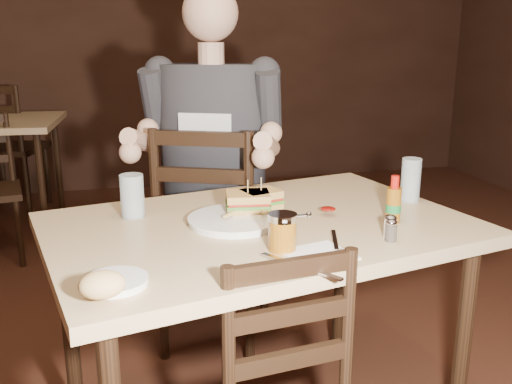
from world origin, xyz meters
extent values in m
plane|color=#3B241A|center=(0.00, 3.50, 1.40)|extent=(6.00, 0.00, 6.00)
cube|color=tan|center=(0.06, 0.02, 0.75)|extent=(1.35, 1.03, 0.04)
cylinder|color=black|center=(-0.52, 0.24, 0.36)|extent=(0.05, 0.05, 0.73)
cylinder|color=black|center=(0.64, -0.19, 0.36)|extent=(0.05, 0.05, 0.73)
cylinder|color=black|center=(0.51, 0.44, 0.36)|extent=(0.05, 0.05, 0.73)
cylinder|color=black|center=(-0.78, 2.15, 0.36)|extent=(0.04, 0.04, 0.73)
cylinder|color=black|center=(-0.72, 2.79, 0.36)|extent=(0.04, 0.04, 0.73)
cylinder|color=white|center=(-0.02, 0.03, 0.78)|extent=(0.31, 0.31, 0.02)
ellipsoid|color=maroon|center=(0.28, 0.04, 0.79)|extent=(0.06, 0.06, 0.01)
cylinder|color=silver|center=(-0.30, 0.18, 0.84)|extent=(0.08, 0.08, 0.13)
cylinder|color=silver|center=(0.60, 0.11, 0.84)|extent=(0.08, 0.08, 0.15)
cube|color=white|center=(0.14, -0.26, 0.77)|extent=(0.18, 0.18, 0.00)
cube|color=silver|center=(0.06, -0.33, 0.78)|extent=(0.14, 0.20, 0.01)
cube|color=silver|center=(0.21, -0.18, 0.78)|extent=(0.06, 0.15, 0.00)
cylinder|color=white|center=(-0.36, -0.32, 0.78)|extent=(0.17, 0.17, 0.01)
ellipsoid|color=tan|center=(-0.39, -0.39, 0.81)|extent=(0.11, 0.10, 0.06)
camera|label=1|loc=(-0.36, -1.52, 1.30)|focal=40.00mm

